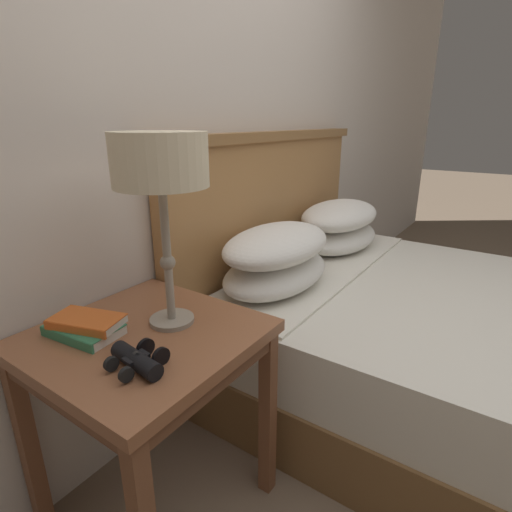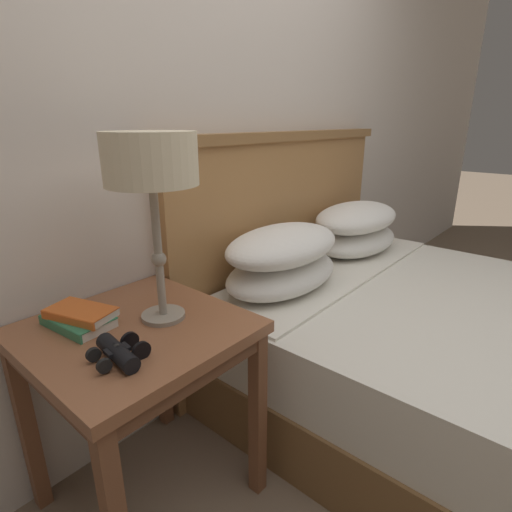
{
  "view_description": "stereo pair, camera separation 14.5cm",
  "coord_description": "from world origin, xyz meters",
  "px_view_note": "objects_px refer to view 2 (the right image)",
  "views": [
    {
      "loc": [
        -1.21,
        -0.06,
        1.22
      ],
      "look_at": [
        -0.08,
        0.71,
        0.75
      ],
      "focal_mm": 28.0,
      "sensor_mm": 36.0,
      "label": 1
    },
    {
      "loc": [
        -1.12,
        -0.18,
        1.22
      ],
      "look_at": [
        -0.08,
        0.71,
        0.75
      ],
      "focal_mm": 28.0,
      "sensor_mm": 36.0,
      "label": 2
    }
  ],
  "objects_px": {
    "nightstand": "(137,352)",
    "book_stacked_on_top": "(81,313)",
    "binoculars_pair": "(118,352)",
    "book_on_nightstand": "(78,321)",
    "bed": "(433,342)",
    "table_lamp": "(151,166)"
  },
  "relations": [
    {
      "from": "nightstand",
      "to": "book_stacked_on_top",
      "type": "height_order",
      "value": "book_stacked_on_top"
    },
    {
      "from": "nightstand",
      "to": "binoculars_pair",
      "type": "relative_size",
      "value": 3.99
    },
    {
      "from": "book_stacked_on_top",
      "to": "binoculars_pair",
      "type": "distance_m",
      "value": 0.24
    },
    {
      "from": "book_on_nightstand",
      "to": "book_stacked_on_top",
      "type": "distance_m",
      "value": 0.03
    },
    {
      "from": "binoculars_pair",
      "to": "bed",
      "type": "bearing_deg",
      "value": -19.26
    },
    {
      "from": "nightstand",
      "to": "table_lamp",
      "type": "height_order",
      "value": "table_lamp"
    },
    {
      "from": "book_on_nightstand",
      "to": "nightstand",
      "type": "bearing_deg",
      "value": -50.36
    },
    {
      "from": "nightstand",
      "to": "bed",
      "type": "relative_size",
      "value": 0.35
    },
    {
      "from": "table_lamp",
      "to": "book_on_nightstand",
      "type": "xyz_separation_m",
      "value": [
        -0.19,
        0.15,
        -0.44
      ]
    },
    {
      "from": "book_on_nightstand",
      "to": "binoculars_pair",
      "type": "bearing_deg",
      "value": -94.68
    },
    {
      "from": "bed",
      "to": "table_lamp",
      "type": "xyz_separation_m",
      "value": [
        -0.99,
        0.52,
        0.79
      ]
    },
    {
      "from": "book_stacked_on_top",
      "to": "table_lamp",
      "type": "bearing_deg",
      "value": -37.08
    },
    {
      "from": "bed",
      "to": "book_on_nightstand",
      "type": "relative_size",
      "value": 8.57
    },
    {
      "from": "book_stacked_on_top",
      "to": "binoculars_pair",
      "type": "height_order",
      "value": "book_stacked_on_top"
    },
    {
      "from": "table_lamp",
      "to": "book_on_nightstand",
      "type": "relative_size",
      "value": 2.49
    },
    {
      "from": "book_stacked_on_top",
      "to": "binoculars_pair",
      "type": "xyz_separation_m",
      "value": [
        -0.03,
        -0.24,
        -0.02
      ]
    },
    {
      "from": "nightstand",
      "to": "book_on_nightstand",
      "type": "distance_m",
      "value": 0.19
    },
    {
      "from": "table_lamp",
      "to": "bed",
      "type": "bearing_deg",
      "value": -27.75
    },
    {
      "from": "book_on_nightstand",
      "to": "binoculars_pair",
      "type": "relative_size",
      "value": 1.33
    },
    {
      "from": "book_on_nightstand",
      "to": "book_stacked_on_top",
      "type": "bearing_deg",
      "value": -46.4
    },
    {
      "from": "nightstand",
      "to": "book_stacked_on_top",
      "type": "bearing_deg",
      "value": 129.36
    },
    {
      "from": "table_lamp",
      "to": "binoculars_pair",
      "type": "bearing_deg",
      "value": -154.52
    }
  ]
}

